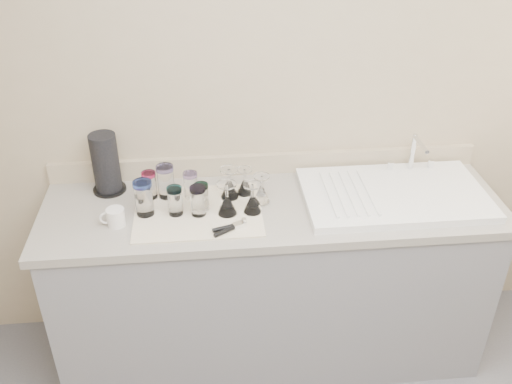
{
  "coord_description": "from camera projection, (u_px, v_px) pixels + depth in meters",
  "views": [
    {
      "loc": [
        -0.28,
        -0.91,
        2.29
      ],
      "look_at": [
        -0.08,
        1.15,
        1.0
      ],
      "focal_mm": 40.0,
      "sensor_mm": 36.0,
      "label": 1
    }
  ],
  "objects": [
    {
      "name": "goblet_extra",
      "position": [
        262.0,
        193.0,
        2.53
      ],
      "size": [
        0.07,
        0.07,
        0.13
      ],
      "color": "white",
      "rests_on": "dish_towel"
    },
    {
      "name": "tumbler_magenta",
      "position": [
        144.0,
        198.0,
        2.42
      ],
      "size": [
        0.08,
        0.08,
        0.16
      ],
      "color": "white",
      "rests_on": "dish_towel"
    },
    {
      "name": "tumbler_cyan",
      "position": [
        166.0,
        181.0,
        2.54
      ],
      "size": [
        0.08,
        0.08,
        0.15
      ],
      "color": "white",
      "rests_on": "dish_towel"
    },
    {
      "name": "tumbler_lavender",
      "position": [
        198.0,
        201.0,
        2.43
      ],
      "size": [
        0.07,
        0.07,
        0.14
      ],
      "color": "white",
      "rests_on": "dish_towel"
    },
    {
      "name": "dish_towel",
      "position": [
        198.0,
        212.0,
        2.48
      ],
      "size": [
        0.55,
        0.42,
        0.01
      ],
      "primitive_type": "cube",
      "color": "white",
      "rests_on": "counter_unit"
    },
    {
      "name": "tumbler_blue",
      "position": [
        175.0,
        201.0,
        2.43
      ],
      "size": [
        0.07,
        0.07,
        0.13
      ],
      "color": "white",
      "rests_on": "dish_towel"
    },
    {
      "name": "counter_unit",
      "position": [
        272.0,
        281.0,
        2.78
      ],
      "size": [
        2.06,
        0.62,
        0.9
      ],
      "color": "slate",
      "rests_on": "ground"
    },
    {
      "name": "paper_towel_roll",
      "position": [
        106.0,
        164.0,
        2.57
      ],
      "size": [
        0.15,
        0.15,
        0.28
      ],
      "color": "black",
      "rests_on": "counter_unit"
    },
    {
      "name": "sink_unit",
      "position": [
        394.0,
        194.0,
        2.58
      ],
      "size": [
        0.82,
        0.5,
        0.22
      ],
      "color": "white",
      "rests_on": "counter_unit"
    },
    {
      "name": "goblet_front_right",
      "position": [
        252.0,
        202.0,
        2.46
      ],
      "size": [
        0.08,
        0.08,
        0.14
      ],
      "color": "white",
      "rests_on": "dish_towel"
    },
    {
      "name": "tumbler_extra",
      "position": [
        201.0,
        197.0,
        2.46
      ],
      "size": [
        0.06,
        0.06,
        0.13
      ],
      "color": "white",
      "rests_on": "dish_towel"
    },
    {
      "name": "goblet_front_left",
      "position": [
        227.0,
        203.0,
        2.44
      ],
      "size": [
        0.08,
        0.08,
        0.15
      ],
      "color": "white",
      "rests_on": "dish_towel"
    },
    {
      "name": "tumbler_purple",
      "position": [
        191.0,
        185.0,
        2.54
      ],
      "size": [
        0.06,
        0.06,
        0.13
      ],
      "color": "white",
      "rests_on": "dish_towel"
    },
    {
      "name": "can_opener",
      "position": [
        230.0,
        228.0,
        2.36
      ],
      "size": [
        0.15,
        0.1,
        0.02
      ],
      "color": "silver",
      "rests_on": "dish_towel"
    },
    {
      "name": "tumbler_teal",
      "position": [
        150.0,
        185.0,
        2.54
      ],
      "size": [
        0.06,
        0.06,
        0.13
      ],
      "color": "white",
      "rests_on": "dish_towel"
    },
    {
      "name": "goblet_back_right",
      "position": [
        245.0,
        185.0,
        2.59
      ],
      "size": [
        0.07,
        0.07,
        0.13
      ],
      "color": "white",
      "rests_on": "dish_towel"
    },
    {
      "name": "room_envelope",
      "position": [
        349.0,
        255.0,
        1.18
      ],
      "size": [
        3.54,
        3.5,
        2.52
      ],
      "color": "#535257",
      "rests_on": "ground"
    },
    {
      "name": "white_mug",
      "position": [
        115.0,
        217.0,
        2.39
      ],
      "size": [
        0.11,
        0.08,
        0.08
      ],
      "color": "silver",
      "rests_on": "counter_unit"
    },
    {
      "name": "goblet_back_left",
      "position": [
        229.0,
        188.0,
        2.56
      ],
      "size": [
        0.08,
        0.08,
        0.14
      ],
      "color": "white",
      "rests_on": "dish_towel"
    }
  ]
}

